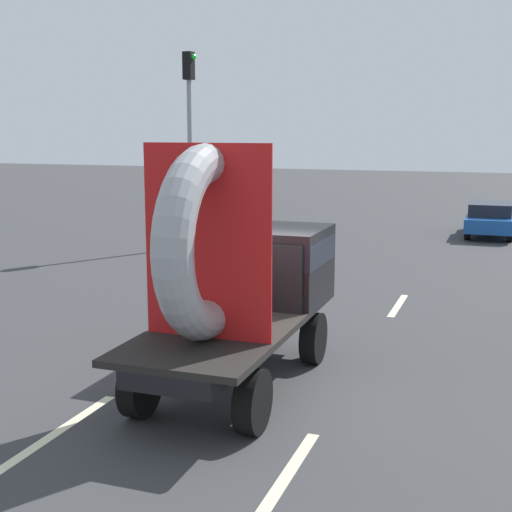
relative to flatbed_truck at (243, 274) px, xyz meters
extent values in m
plane|color=#38383A|center=(0.34, -0.09, -1.76)|extent=(120.00, 120.00, 0.00)
cylinder|color=black|center=(-0.85, 1.23, -1.32)|extent=(0.28, 0.89, 0.89)
cylinder|color=black|center=(0.85, 1.23, -1.32)|extent=(0.28, 0.89, 0.89)
cylinder|color=black|center=(-0.85, -1.88, -1.32)|extent=(0.28, 0.89, 0.89)
cylinder|color=black|center=(0.85, -1.88, -1.32)|extent=(0.28, 0.89, 0.89)
cube|color=black|center=(0.00, -0.36, -0.88)|extent=(1.30, 4.94, 0.25)
cube|color=black|center=(0.00, 1.23, -0.08)|extent=(2.00, 1.75, 1.35)
cube|color=black|center=(0.00, 1.18, 0.22)|extent=(2.02, 1.66, 0.44)
cube|color=black|center=(0.00, -1.24, -0.70)|extent=(2.00, 3.20, 0.10)
cube|color=black|center=(0.00, 0.31, -0.10)|extent=(1.80, 0.08, 1.10)
torus|color=#9E9EA3|center=(0.00, -1.39, 0.72)|extent=(0.55, 2.74, 2.74)
cube|color=red|center=(0.00, -1.39, 0.72)|extent=(1.90, 0.03, 2.74)
cylinder|color=black|center=(2.55, 19.29, -1.46)|extent=(0.21, 0.60, 0.60)
cylinder|color=black|center=(4.02, 19.29, -1.46)|extent=(0.21, 0.60, 0.60)
cylinder|color=black|center=(2.55, 16.76, -1.46)|extent=(0.21, 0.60, 0.60)
cylinder|color=black|center=(4.02, 16.76, -1.46)|extent=(0.21, 0.60, 0.60)
cube|color=#194C99|center=(3.28, 18.02, -1.20)|extent=(1.69, 3.95, 0.52)
cube|color=black|center=(3.28, 17.93, -0.71)|extent=(1.53, 2.21, 0.47)
cylinder|color=gray|center=(-6.34, 11.77, 1.06)|extent=(0.16, 0.16, 5.65)
cube|color=black|center=(-6.34, 11.77, 4.33)|extent=(0.30, 0.36, 0.90)
sphere|color=#19D833|center=(-6.17, 11.77, 4.61)|extent=(0.20, 0.20, 0.20)
cube|color=beige|center=(-1.64, -2.77, -1.76)|extent=(0.16, 2.77, 0.01)
cube|color=beige|center=(-1.64, 6.01, -1.76)|extent=(0.16, 2.49, 0.01)
cube|color=beige|center=(1.64, -2.81, -1.76)|extent=(0.16, 2.29, 0.01)
cube|color=beige|center=(1.64, 5.86, -1.76)|extent=(0.16, 2.21, 0.01)
camera|label=1|loc=(3.93, -10.37, 2.28)|focal=49.99mm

